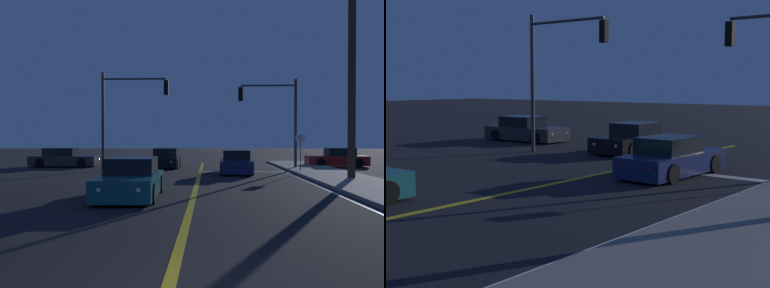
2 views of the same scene
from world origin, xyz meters
TOP-DOWN VIEW (x-y plane):
  - sidewalk_right at (6.94, 10.70)m, footprint 3.20×38.50m
  - lane_line_center at (0.00, 10.70)m, footprint 0.20×36.36m
  - lane_line_edge_right at (5.09, 10.70)m, footprint 0.16×36.36m
  - stop_bar at (2.67, 19.89)m, footprint 5.34×0.50m
  - car_far_approaching_red at (9.69, 25.00)m, footprint 4.23×1.88m
  - car_following_oncoming_charcoal at (-9.82, 24.02)m, footprint 4.71×2.05m
  - car_distant_tail_black at (-2.47, 23.48)m, footprint 1.96×4.32m
  - car_mid_block_navy at (2.07, 18.99)m, footprint 1.89×4.59m
  - car_lead_oncoming_teal at (-2.11, 9.05)m, footprint 2.04×4.49m
  - traffic_signal_near_right at (4.81, 22.19)m, footprint 3.80×0.28m
  - traffic_signal_far_left at (-4.68, 20.79)m, footprint 4.23×0.28m
  - utility_pole_right at (7.24, 14.90)m, footprint 1.47×0.36m
  - street_sign_corner at (5.84, 19.39)m, footprint 0.56×0.07m

SIDE VIEW (x-z plane):
  - lane_line_center at x=0.00m, z-range 0.00..0.01m
  - lane_line_edge_right at x=5.09m, z-range 0.00..0.01m
  - stop_bar at x=2.67m, z-range 0.00..0.01m
  - sidewalk_right at x=6.94m, z-range 0.00..0.15m
  - car_far_approaching_red at x=9.69m, z-range -0.09..1.25m
  - car_mid_block_navy at x=2.07m, z-range -0.09..1.25m
  - car_distant_tail_black at x=-2.47m, z-range -0.09..1.25m
  - car_lead_oncoming_teal at x=-2.11m, z-range -0.09..1.25m
  - car_following_oncoming_charcoal at x=-9.82m, z-range -0.09..1.25m
  - street_sign_corner at x=5.84m, z-range 0.40..2.68m
  - traffic_signal_near_right at x=4.81m, z-range 0.97..6.83m
  - traffic_signal_far_left at x=-4.68m, z-range 1.03..7.17m
  - utility_pole_right at x=7.24m, z-range 0.12..10.20m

